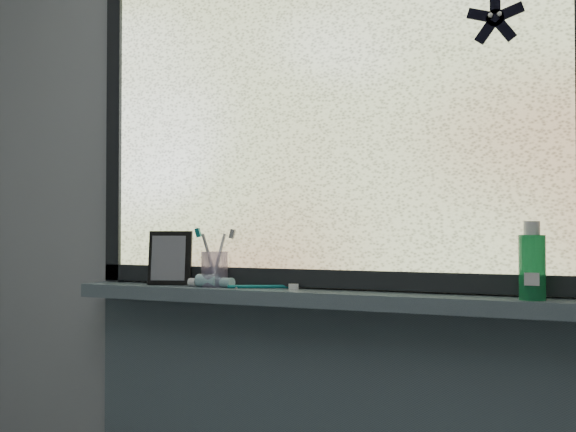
# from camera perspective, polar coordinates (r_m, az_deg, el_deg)

# --- Properties ---
(wall_back) EXTENTS (3.00, 0.01, 2.50)m
(wall_back) POSITION_cam_1_polar(r_m,az_deg,el_deg) (1.80, 5.34, 0.81)
(wall_back) COLOR #9EA3A8
(wall_back) RESTS_ON ground
(windowsill) EXTENTS (1.62, 0.14, 0.04)m
(windowsill) POSITION_cam_1_polar(r_m,az_deg,el_deg) (1.74, 4.61, -7.37)
(windowsill) COLOR #51626C
(windowsill) RESTS_ON wall_back
(window_pane) EXTENTS (1.50, 0.01, 1.00)m
(window_pane) POSITION_cam_1_polar(r_m,az_deg,el_deg) (1.81, 5.10, 9.73)
(window_pane) COLOR silver
(window_pane) RESTS_ON wall_back
(frame_bottom) EXTENTS (1.60, 0.03, 0.05)m
(frame_bottom) POSITION_cam_1_polar(r_m,az_deg,el_deg) (1.78, 5.09, -5.61)
(frame_bottom) COLOR black
(frame_bottom) RESTS_ON windowsill
(frame_left) EXTENTS (0.05, 0.03, 1.10)m
(frame_left) POSITION_cam_1_polar(r_m,az_deg,el_deg) (2.17, -15.07, 7.95)
(frame_left) COLOR black
(frame_left) RESTS_ON wall_back
(starfish_sticker) EXTENTS (0.15, 0.02, 0.15)m
(starfish_sticker) POSITION_cam_1_polar(r_m,az_deg,el_deg) (1.77, 17.94, 16.39)
(starfish_sticker) COLOR black
(starfish_sticker) RESTS_ON window_pane
(vanity_mirror) EXTENTS (0.14, 0.10, 0.16)m
(vanity_mirror) POSITION_cam_1_polar(r_m,az_deg,el_deg) (1.97, -10.43, -3.68)
(vanity_mirror) COLOR black
(vanity_mirror) RESTS_ON windowsill
(toothpaste_tube) EXTENTS (0.21, 0.07, 0.04)m
(toothpaste_tube) POSITION_cam_1_polar(r_m,az_deg,el_deg) (1.87, -6.60, -5.74)
(toothpaste_tube) COLOR white
(toothpaste_tube) RESTS_ON windowsill
(toothbrush_cup) EXTENTS (0.09, 0.09, 0.10)m
(toothbrush_cup) POSITION_cam_1_polar(r_m,az_deg,el_deg) (1.89, -6.55, -4.71)
(toothbrush_cup) COLOR #A495C5
(toothbrush_cup) RESTS_ON windowsill
(toothbrush_lying) EXTENTS (0.21, 0.11, 0.01)m
(toothbrush_lying) POSITION_cam_1_polar(r_m,az_deg,el_deg) (1.83, -2.56, -6.20)
(toothbrush_lying) COLOR #0C6E71
(toothbrush_lying) RESTS_ON windowsill
(mouthwash_bottle) EXTENTS (0.06, 0.06, 0.15)m
(mouthwash_bottle) POSITION_cam_1_polar(r_m,az_deg,el_deg) (1.63, 20.88, -3.72)
(mouthwash_bottle) COLOR #1B8D4B
(mouthwash_bottle) RESTS_ON windowsill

